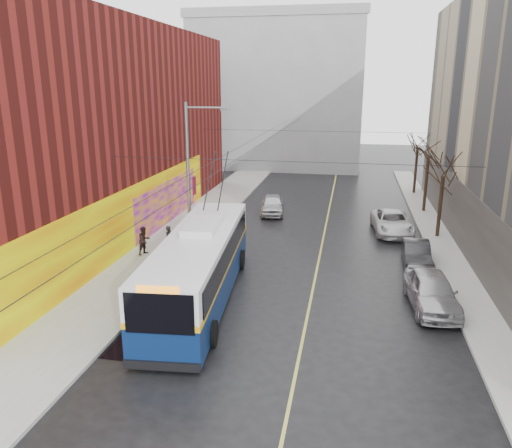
% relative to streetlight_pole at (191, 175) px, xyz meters
% --- Properties ---
extents(ground, '(140.00, 140.00, 0.00)m').
position_rel_streetlight_pole_xyz_m(ground, '(6.14, -10.00, -4.85)').
color(ground, black).
rests_on(ground, ground).
extents(sidewalk_left, '(4.00, 60.00, 0.15)m').
position_rel_streetlight_pole_xyz_m(sidewalk_left, '(-1.86, 2.00, -4.77)').
color(sidewalk_left, gray).
rests_on(sidewalk_left, ground).
extents(sidewalk_right, '(2.00, 60.00, 0.15)m').
position_rel_streetlight_pole_xyz_m(sidewalk_right, '(15.14, 2.00, -4.77)').
color(sidewalk_right, gray).
rests_on(sidewalk_right, ground).
extents(lane_line, '(0.12, 50.00, 0.01)m').
position_rel_streetlight_pole_xyz_m(lane_line, '(7.64, 4.00, -4.84)').
color(lane_line, '#BFB74C').
rests_on(lane_line, ground).
extents(building_left, '(12.11, 36.00, 14.00)m').
position_rel_streetlight_pole_xyz_m(building_left, '(-9.85, 3.99, 2.14)').
color(building_left, '#5B1612').
rests_on(building_left, ground).
extents(building_far, '(20.50, 12.10, 18.00)m').
position_rel_streetlight_pole_xyz_m(building_far, '(0.14, 34.99, 4.17)').
color(building_far, gray).
rests_on(building_far, ground).
extents(streetlight_pole, '(2.65, 0.60, 9.00)m').
position_rel_streetlight_pole_xyz_m(streetlight_pole, '(0.00, 0.00, 0.00)').
color(streetlight_pole, slate).
rests_on(streetlight_pole, ground).
extents(catenary_wires, '(18.00, 60.00, 0.22)m').
position_rel_streetlight_pole_xyz_m(catenary_wires, '(3.60, 4.77, 1.40)').
color(catenary_wires, black).
extents(tree_near, '(3.20, 3.20, 6.40)m').
position_rel_streetlight_pole_xyz_m(tree_near, '(15.14, 6.00, 0.13)').
color(tree_near, black).
rests_on(tree_near, ground).
extents(tree_mid, '(3.20, 3.20, 6.68)m').
position_rel_streetlight_pole_xyz_m(tree_mid, '(15.14, 13.00, 0.41)').
color(tree_mid, black).
rests_on(tree_mid, ground).
extents(tree_far, '(3.20, 3.20, 6.57)m').
position_rel_streetlight_pole_xyz_m(tree_far, '(15.14, 20.00, 0.30)').
color(tree_far, black).
rests_on(tree_far, ground).
extents(puddle, '(2.62, 2.73, 0.01)m').
position_rel_streetlight_pole_xyz_m(puddle, '(1.03, -11.02, -4.84)').
color(puddle, black).
rests_on(puddle, ground).
extents(pigeons_flying, '(3.16, 2.71, 1.37)m').
position_rel_streetlight_pole_xyz_m(pigeons_flying, '(3.87, 0.54, 2.58)').
color(pigeons_flying, slate).
extents(trolleybus, '(3.95, 13.41, 6.28)m').
position_rel_streetlight_pole_xyz_m(trolleybus, '(2.42, -6.48, -3.10)').
color(trolleybus, '#091C45').
rests_on(trolleybus, ground).
extents(parked_car_a, '(2.38, 5.06, 1.67)m').
position_rel_streetlight_pole_xyz_m(parked_car_a, '(13.14, -5.38, -4.01)').
color(parked_car_a, '#B7B7BC').
rests_on(parked_car_a, ground).
extents(parked_car_b, '(1.52, 4.09, 1.34)m').
position_rel_streetlight_pole_xyz_m(parked_car_b, '(13.14, 0.49, -4.18)').
color(parked_car_b, '#2A2A2C').
rests_on(parked_car_b, ground).
extents(parked_car_c, '(2.93, 5.57, 1.49)m').
position_rel_streetlight_pole_xyz_m(parked_car_c, '(12.22, 6.70, -4.10)').
color(parked_car_c, silver).
rests_on(parked_car_c, ground).
extents(following_car, '(2.28, 4.55, 1.49)m').
position_rel_streetlight_pole_xyz_m(following_car, '(3.23, 10.41, -4.10)').
color(following_car, silver).
rests_on(following_car, ground).
extents(pedestrian_a, '(0.62, 0.74, 1.74)m').
position_rel_streetlight_pole_xyz_m(pedestrian_a, '(-1.19, -0.85, -3.83)').
color(pedestrian_a, black).
rests_on(pedestrian_a, sidewalk_left).
extents(pedestrian_b, '(0.94, 1.02, 1.70)m').
position_rel_streetlight_pole_xyz_m(pedestrian_b, '(-2.64, -1.17, -3.85)').
color(pedestrian_b, black).
rests_on(pedestrian_b, sidewalk_left).
extents(pedestrian_c, '(1.32, 1.29, 1.81)m').
position_rel_streetlight_pole_xyz_m(pedestrian_c, '(-0.36, 2.99, -3.79)').
color(pedestrian_c, black).
rests_on(pedestrian_c, sidewalk_left).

